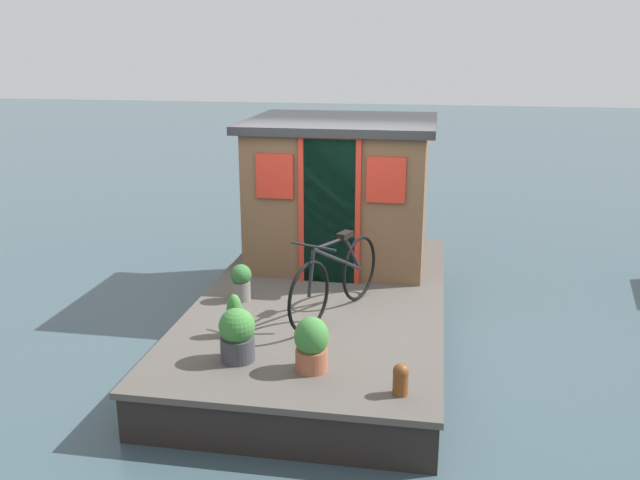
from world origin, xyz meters
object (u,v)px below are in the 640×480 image
Objects in this scene: houseboat_cabin at (341,189)px; mooring_bollard at (401,378)px; potted_plant_geranium at (312,344)px; bicycle at (336,278)px; potted_plant_sage at (235,317)px; potted_plant_ivy at (241,281)px; potted_plant_rosemary at (237,335)px.

houseboat_cabin reaches higher than mooring_bollard.
potted_plant_geranium is at bearing -176.34° from houseboat_cabin.
bicycle is 1.14m from potted_plant_sage.
potted_plant_sage reaches higher than potted_plant_ivy.
potted_plant_ivy is 2.59m from mooring_bollard.
houseboat_cabin is 4.81× the size of potted_plant_geranium.
bicycle is (-1.94, -0.22, -0.52)m from houseboat_cabin.
bicycle is at bearing -0.79° from potted_plant_geranium.
houseboat_cabin is at bearing -8.71° from potted_plant_rosemary.
potted_plant_sage is (0.59, 0.87, -0.05)m from potted_plant_geranium.
houseboat_cabin is 4.79× the size of potted_plant_rosemary.
mooring_bollard is (-0.30, -0.78, -0.10)m from potted_plant_geranium.
potted_plant_geranium is at bearing -96.46° from potted_plant_rosemary.
potted_plant_ivy is 1.48m from potted_plant_rosemary.
mooring_bollard is (-3.52, -0.99, -0.77)m from houseboat_cabin.
bicycle is at bearing -101.82° from potted_plant_ivy.
potted_plant_rosemary reaches higher than potted_plant_sage.
potted_plant_sage is at bearing 165.91° from houseboat_cabin.
potted_plant_rosemary is (-1.20, 0.70, -0.15)m from bicycle.
potted_plant_geranium is (-1.28, 0.02, -0.16)m from bicycle.
mooring_bollard is (-1.58, -0.77, -0.25)m from bicycle.
potted_plant_ivy is 0.97× the size of potted_plant_sage.
potted_plant_ivy is (0.23, 1.08, -0.18)m from bicycle.
potted_plant_sage reaches higher than mooring_bollard.
houseboat_cabin is 2.04m from potted_plant_ivy.
bicycle is at bearing -52.01° from potted_plant_sage.
potted_plant_geranium reaches higher than mooring_bollard.
potted_plant_ivy is 0.84× the size of potted_plant_geranium.
potted_plant_rosemary is (-0.51, -0.18, 0.05)m from potted_plant_sage.
houseboat_cabin reaches higher than potted_plant_ivy.
potted_plant_rosemary is at bearing 75.51° from mooring_bollard.
houseboat_cabin is 5.55× the size of potted_plant_sage.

